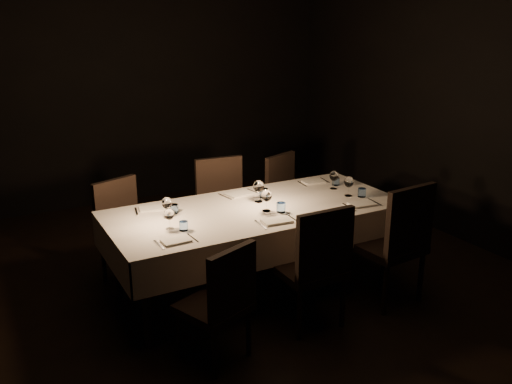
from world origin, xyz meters
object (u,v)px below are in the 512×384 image
chair_far_left (124,226)px  dining_table (256,216)px  chair_near_center (315,262)px  chair_near_right (396,239)px  chair_near_left (222,299)px  chair_far_center (224,205)px  chair_far_right (288,194)px

chair_far_left → dining_table: bearing=-58.6°
chair_near_center → chair_near_right: 0.80m
chair_near_right → chair_near_center: bearing=-4.6°
chair_near_center → chair_near_left: bearing=6.0°
chair_near_center → chair_near_right: (0.80, 0.01, 0.03)m
dining_table → chair_far_center: bearing=86.4°
chair_near_right → chair_far_left: bearing=-44.4°
chair_near_right → chair_far_center: 1.74m
dining_table → chair_far_left: chair_far_left is taller
chair_near_left → chair_far_left: size_ratio=0.95×
chair_near_left → chair_far_center: 1.78m
dining_table → chair_near_center: 0.78m
chair_far_right → chair_near_center: bearing=-135.8°
chair_near_right → chair_far_right: (-0.05, 1.59, -0.06)m
dining_table → chair_far_left: size_ratio=2.72×
chair_near_left → chair_far_center: size_ratio=0.89×
chair_near_left → chair_near_center: chair_near_center is taller
chair_near_right → chair_far_right: bearing=-93.1°
chair_far_left → chair_far_center: (1.00, 0.01, 0.03)m
chair_far_right → chair_far_center: bearing=164.8°
chair_near_center → chair_far_center: chair_far_center is taller
chair_near_left → chair_near_right: chair_near_right is taller
chair_far_left → chair_far_right: (1.79, 0.08, 0.00)m
dining_table → chair_far_center: size_ratio=2.53×
chair_far_left → chair_far_center: bearing=-19.8°
chair_near_left → chair_near_center: (0.81, 0.09, 0.05)m
chair_near_center → chair_far_left: bearing=-55.6°
dining_table → chair_far_left: (-0.95, 0.76, -0.17)m
chair_near_right → chair_far_center: chair_near_right is taller
chair_near_left → chair_near_right: bearing=162.0°
chair_near_right → chair_far_right: 1.60m
dining_table → chair_near_left: chair_near_left is taller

